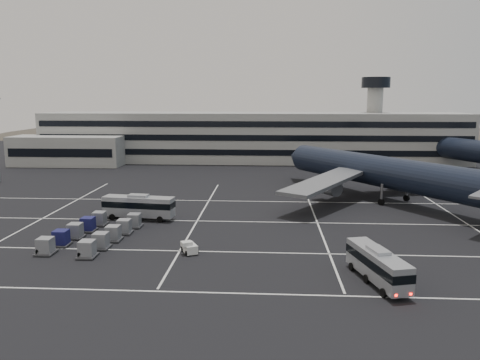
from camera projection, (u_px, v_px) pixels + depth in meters
The scene contains 10 objects.
ground at pixel (235, 229), 66.16m from camera, with size 260.00×260.00×0.00m, color black.
lane_markings at pixel (242, 228), 66.81m from camera, with size 90.00×55.62×0.01m.
terminal at pixel (242, 137), 135.05m from camera, with size 125.00×26.00×24.00m.
hills at pixel (295, 159), 234.28m from camera, with size 352.00×180.00×44.00m.
trijet_main at pixel (389, 172), 82.78m from camera, with size 40.50×50.62×18.08m.
bus_near at pixel (378, 264), 46.80m from camera, with size 4.80×10.30×3.54m.
bus_far at pixel (139, 206), 71.07m from camera, with size 11.16×3.91×3.86m.
tug_a at pixel (129, 206), 77.15m from camera, with size 1.51×2.41×1.50m.
tug_b at pixel (190, 248), 55.79m from camera, with size 2.42×2.83×1.57m.
uld_cluster at pixel (94, 232), 61.11m from camera, with size 9.61×16.30×2.00m.
Camera 1 is at (4.58, -63.77, 18.39)m, focal length 35.00 mm.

